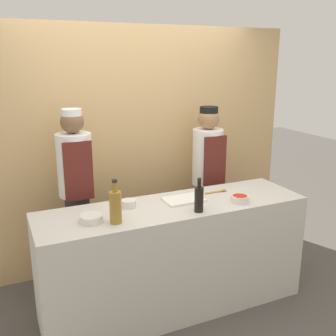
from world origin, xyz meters
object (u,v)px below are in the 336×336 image
(sauce_bowl_red, at_px, (240,199))
(bottle_vinegar, at_px, (115,206))
(chef_left, at_px, (77,194))
(wooden_spoon, at_px, (218,191))
(sauce_bowl_orange, at_px, (91,218))
(sauce_bowl_green, at_px, (129,203))
(bottle_soy, at_px, (199,199))
(cutting_board, at_px, (183,200))
(chef_right, at_px, (207,178))

(sauce_bowl_red, relative_size, bottle_vinegar, 0.45)
(sauce_bowl_red, xyz_separation_m, chef_left, (-1.18, 0.79, -0.04))
(sauce_bowl_red, bearing_deg, wooden_spoon, 96.44)
(sauce_bowl_orange, relative_size, sauce_bowl_green, 1.41)
(sauce_bowl_red, bearing_deg, bottle_vinegar, 179.14)
(bottle_vinegar, height_order, wooden_spoon, bottle_vinegar)
(wooden_spoon, bearing_deg, sauce_bowl_green, -179.22)
(chef_left, bearing_deg, bottle_vinegar, -80.82)
(bottle_vinegar, bearing_deg, bottle_soy, -4.89)
(sauce_bowl_orange, xyz_separation_m, chef_left, (0.03, 0.68, -0.04))
(wooden_spoon, bearing_deg, bottle_soy, -138.85)
(bottle_soy, bearing_deg, wooden_spoon, 41.15)
(cutting_board, bearing_deg, wooden_spoon, 9.80)
(sauce_bowl_green, relative_size, bottle_soy, 0.44)
(wooden_spoon, relative_size, chef_left, 0.13)
(sauce_bowl_orange, distance_m, bottle_vinegar, 0.21)
(sauce_bowl_orange, xyz_separation_m, bottle_vinegar, (0.16, -0.09, 0.10))
(bottle_vinegar, distance_m, bottle_soy, 0.65)
(cutting_board, relative_size, wooden_spoon, 1.51)
(sauce_bowl_orange, xyz_separation_m, chef_right, (1.36, 0.68, -0.06))
(sauce_bowl_red, bearing_deg, chef_right, 79.70)
(sauce_bowl_green, distance_m, bottle_soy, 0.57)
(bottle_vinegar, relative_size, wooden_spoon, 1.52)
(chef_left, height_order, chef_right, chef_left)
(wooden_spoon, distance_m, chef_right, 0.53)
(sauce_bowl_orange, relative_size, chef_right, 0.10)
(chef_left, bearing_deg, wooden_spoon, -23.43)
(bottle_vinegar, relative_size, chef_right, 0.20)
(sauce_bowl_orange, bearing_deg, sauce_bowl_red, -4.79)
(sauce_bowl_red, relative_size, chef_right, 0.09)
(chef_left, xyz_separation_m, chef_right, (1.32, -0.00, -0.02))
(wooden_spoon, relative_size, chef_right, 0.13)
(sauce_bowl_red, bearing_deg, sauce_bowl_green, 162.40)
(sauce_bowl_orange, xyz_separation_m, sauce_bowl_red, (1.22, -0.10, 0.00))
(cutting_board, bearing_deg, bottle_soy, -89.74)
(chef_right, bearing_deg, bottle_vinegar, -147.32)
(sauce_bowl_red, relative_size, bottle_soy, 0.55)
(bottle_soy, distance_m, chef_left, 1.14)
(sauce_bowl_orange, height_order, chef_right, chef_right)
(sauce_bowl_green, bearing_deg, bottle_soy, -34.26)
(sauce_bowl_red, distance_m, chef_left, 1.42)
(chef_left, bearing_deg, bottle_soy, -46.84)
(bottle_vinegar, bearing_deg, sauce_bowl_red, -0.86)
(bottle_vinegar, height_order, chef_right, chef_right)
(cutting_board, relative_size, chef_left, 0.19)
(sauce_bowl_green, bearing_deg, bottle_vinegar, -125.39)
(cutting_board, distance_m, wooden_spoon, 0.38)
(bottle_soy, bearing_deg, sauce_bowl_orange, 170.06)
(sauce_bowl_red, height_order, bottle_vinegar, bottle_vinegar)
(sauce_bowl_orange, distance_m, chef_left, 0.69)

